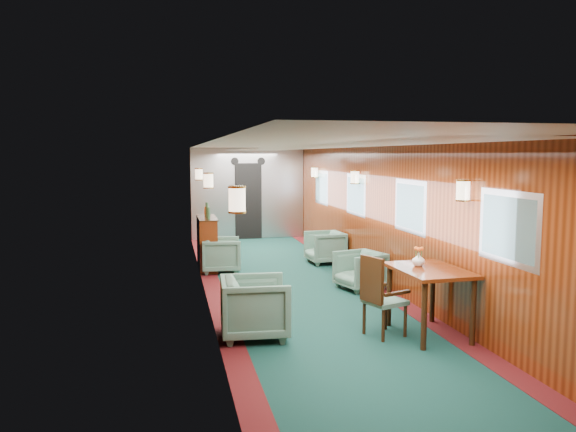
% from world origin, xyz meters
% --- Properties ---
extents(room, '(12.00, 12.10, 2.40)m').
position_xyz_m(room, '(0.00, 0.00, 1.63)').
color(room, '#0E342D').
rests_on(room, ground).
extents(bulkhead, '(2.98, 0.17, 2.39)m').
position_xyz_m(bulkhead, '(0.00, 5.91, 1.18)').
color(bulkhead, '#B3B5BB').
rests_on(bulkhead, ground).
extents(windows_right, '(0.02, 8.60, 0.80)m').
position_xyz_m(windows_right, '(1.49, 0.25, 1.45)').
color(windows_right, '#B0B3B7').
rests_on(windows_right, ground).
extents(wall_sconces, '(2.97, 7.97, 0.25)m').
position_xyz_m(wall_sconces, '(0.00, 0.57, 1.79)').
color(wall_sconces, '#FFEDC6').
rests_on(wall_sconces, ground).
extents(dining_table, '(0.82, 1.14, 0.84)m').
position_xyz_m(dining_table, '(1.07, -2.55, 0.70)').
color(dining_table, '#65260D').
rests_on(dining_table, ground).
extents(side_chair, '(0.56, 0.58, 1.01)m').
position_xyz_m(side_chair, '(0.44, -2.49, 0.55)').
color(side_chair, '#1F493F').
rests_on(side_chair, ground).
extents(credenza, '(0.35, 1.14, 1.29)m').
position_xyz_m(credenza, '(-1.34, 2.08, 0.52)').
color(credenza, '#65260D').
rests_on(credenza, ground).
extents(flower_vase, '(0.21, 0.21, 0.17)m').
position_xyz_m(flower_vase, '(1.00, -2.38, 0.92)').
color(flower_vase, silver).
rests_on(flower_vase, dining_table).
extents(armchair_left_near, '(0.86, 0.84, 0.74)m').
position_xyz_m(armchair_left_near, '(-1.04, -2.19, 0.37)').
color(armchair_left_near, '#1F493F').
rests_on(armchair_left_near, ground).
extents(armchair_left_far, '(0.77, 0.75, 0.66)m').
position_xyz_m(armchair_left_far, '(-1.09, 1.73, 0.33)').
color(armchair_left_far, '#1F493F').
rests_on(armchair_left_far, ground).
extents(armchair_right_near, '(0.86, 0.85, 0.63)m').
position_xyz_m(armchair_right_near, '(1.03, -0.11, 0.32)').
color(armchair_right_near, '#1F493F').
rests_on(armchair_right_near, ground).
extents(armchair_right_far, '(0.78, 0.76, 0.66)m').
position_xyz_m(armchair_right_far, '(1.07, 2.17, 0.33)').
color(armchair_right_far, '#1F493F').
rests_on(armchair_right_far, ground).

